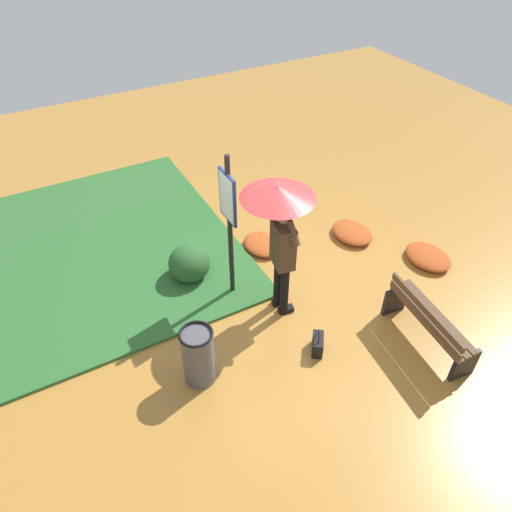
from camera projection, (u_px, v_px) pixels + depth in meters
The scene contains 11 objects.
ground_plane at pixel (279, 297), 7.15m from camera, with size 18.00×18.00×0.00m, color #B27A33.
grass_verge at pixel (106, 246), 8.04m from camera, with size 4.80×4.00×0.05m.
person_with_umbrella at pixel (280, 219), 6.03m from camera, with size 0.96×0.96×2.04m.
info_sign_post at pixel (229, 213), 6.31m from camera, with size 0.44×0.07×2.30m.
handbag at pixel (318, 344), 6.31m from camera, with size 0.33×0.29×0.37m.
park_bench at pixel (428, 322), 6.23m from camera, with size 1.40×0.52×0.75m.
trash_bin at pixel (198, 356), 5.80m from camera, with size 0.42×0.42×0.83m.
shrub_cluster at pixel (190, 262), 7.35m from camera, with size 0.70×0.64×0.57m.
leaf_pile_near_person at pixel (262, 244), 8.00m from camera, with size 0.71×0.57×0.16m.
leaf_pile_by_bench at pixel (428, 257), 7.74m from camera, with size 0.79×0.63×0.17m.
leaf_pile_far_path at pixel (352, 232), 8.23m from camera, with size 0.78×0.62×0.17m.
Camera 1 is at (-4.28, 2.74, 5.08)m, focal length 33.56 mm.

